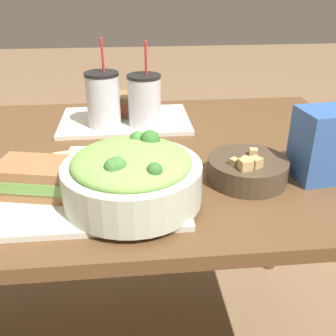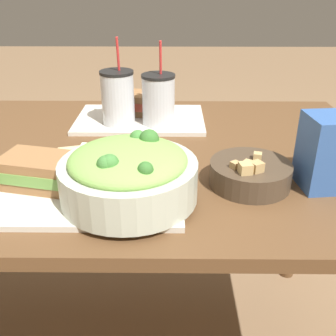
{
  "view_description": "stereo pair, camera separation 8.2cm",
  "coord_description": "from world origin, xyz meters",
  "px_view_note": "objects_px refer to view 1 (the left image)",
  "views": [
    {
      "loc": [
        0.11,
        -0.93,
        1.15
      ],
      "look_at": [
        0.19,
        -0.19,
        0.78
      ],
      "focal_mm": 42.0,
      "sensor_mm": 36.0,
      "label": 1
    },
    {
      "loc": [
        0.2,
        -0.93,
        1.15
      ],
      "look_at": [
        0.19,
        -0.19,
        0.78
      ],
      "focal_mm": 42.0,
      "sensor_mm": 36.0,
      "label": 2
    }
  ],
  "objects_px": {
    "salad_bowl": "(132,175)",
    "drink_cup_red": "(144,101)",
    "baguette_near": "(81,162)",
    "soup_bowl": "(247,169)",
    "napkin_folded": "(92,154)",
    "sandwich_far": "(126,104)",
    "chip_bag": "(325,145)",
    "sandwich_near": "(35,177)",
    "drink_cup_dark": "(103,101)"
  },
  "relations": [
    {
      "from": "drink_cup_dark",
      "to": "baguette_near",
      "type": "bearing_deg",
      "value": -97.14
    },
    {
      "from": "soup_bowl",
      "to": "sandwich_far",
      "type": "distance_m",
      "value": 0.51
    },
    {
      "from": "baguette_near",
      "to": "drink_cup_red",
      "type": "distance_m",
      "value": 0.35
    },
    {
      "from": "salad_bowl",
      "to": "drink_cup_red",
      "type": "distance_m",
      "value": 0.43
    },
    {
      "from": "drink_cup_red",
      "to": "chip_bag",
      "type": "distance_m",
      "value": 0.51
    },
    {
      "from": "soup_bowl",
      "to": "sandwich_far",
      "type": "relative_size",
      "value": 1.06
    },
    {
      "from": "salad_bowl",
      "to": "soup_bowl",
      "type": "distance_m",
      "value": 0.26
    },
    {
      "from": "salad_bowl",
      "to": "sandwich_near",
      "type": "relative_size",
      "value": 1.58
    },
    {
      "from": "sandwich_far",
      "to": "chip_bag",
      "type": "height_order",
      "value": "chip_bag"
    },
    {
      "from": "baguette_near",
      "to": "drink_cup_dark",
      "type": "distance_m",
      "value": 0.31
    },
    {
      "from": "chip_bag",
      "to": "napkin_folded",
      "type": "distance_m",
      "value": 0.55
    },
    {
      "from": "drink_cup_dark",
      "to": "drink_cup_red",
      "type": "distance_m",
      "value": 0.12
    },
    {
      "from": "sandwich_near",
      "to": "baguette_near",
      "type": "bearing_deg",
      "value": 51.13
    },
    {
      "from": "salad_bowl",
      "to": "drink_cup_dark",
      "type": "xyz_separation_m",
      "value": [
        -0.07,
        0.43,
        0.02
      ]
    },
    {
      "from": "salad_bowl",
      "to": "soup_bowl",
      "type": "height_order",
      "value": "salad_bowl"
    },
    {
      "from": "soup_bowl",
      "to": "drink_cup_dark",
      "type": "height_order",
      "value": "drink_cup_dark"
    },
    {
      "from": "salad_bowl",
      "to": "sandwich_near",
      "type": "xyz_separation_m",
      "value": [
        -0.19,
        0.05,
        -0.02
      ]
    },
    {
      "from": "soup_bowl",
      "to": "sandwich_near",
      "type": "bearing_deg",
      "value": -176.86
    },
    {
      "from": "salad_bowl",
      "to": "drink_cup_dark",
      "type": "bearing_deg",
      "value": 99.72
    },
    {
      "from": "drink_cup_red",
      "to": "sandwich_far",
      "type": "bearing_deg",
      "value": 119.6
    },
    {
      "from": "salad_bowl",
      "to": "napkin_folded",
      "type": "height_order",
      "value": "salad_bowl"
    },
    {
      "from": "sandwich_far",
      "to": "drink_cup_red",
      "type": "relative_size",
      "value": 0.69
    },
    {
      "from": "chip_bag",
      "to": "baguette_near",
      "type": "bearing_deg",
      "value": 169.05
    },
    {
      "from": "sandwich_far",
      "to": "chip_bag",
      "type": "bearing_deg",
      "value": -32.51
    },
    {
      "from": "drink_cup_red",
      "to": "salad_bowl",
      "type": "bearing_deg",
      "value": -95.91
    },
    {
      "from": "soup_bowl",
      "to": "chip_bag",
      "type": "xyz_separation_m",
      "value": [
        0.17,
        -0.0,
        0.05
      ]
    },
    {
      "from": "chip_bag",
      "to": "salad_bowl",
      "type": "bearing_deg",
      "value": -176.2
    },
    {
      "from": "sandwich_near",
      "to": "chip_bag",
      "type": "xyz_separation_m",
      "value": [
        0.61,
        0.02,
        0.03
      ]
    },
    {
      "from": "baguette_near",
      "to": "napkin_folded",
      "type": "distance_m",
      "value": 0.14
    },
    {
      "from": "drink_cup_dark",
      "to": "drink_cup_red",
      "type": "bearing_deg",
      "value": 0.0
    },
    {
      "from": "napkin_folded",
      "to": "soup_bowl",
      "type": "bearing_deg",
      "value": -26.55
    },
    {
      "from": "salad_bowl",
      "to": "chip_bag",
      "type": "relative_size",
      "value": 1.7
    },
    {
      "from": "napkin_folded",
      "to": "sandwich_near",
      "type": "bearing_deg",
      "value": -115.73
    },
    {
      "from": "chip_bag",
      "to": "napkin_folded",
      "type": "xyz_separation_m",
      "value": [
        -0.52,
        0.18,
        -0.08
      ]
    },
    {
      "from": "drink_cup_dark",
      "to": "soup_bowl",
      "type": "bearing_deg",
      "value": -47.21
    },
    {
      "from": "napkin_folded",
      "to": "salad_bowl",
      "type": "bearing_deg",
      "value": -68.49
    },
    {
      "from": "baguette_near",
      "to": "chip_bag",
      "type": "xyz_separation_m",
      "value": [
        0.53,
        -0.04,
        0.04
      ]
    },
    {
      "from": "baguette_near",
      "to": "soup_bowl",
      "type": "bearing_deg",
      "value": -112.58
    },
    {
      "from": "sandwich_far",
      "to": "drink_cup_dark",
      "type": "relative_size",
      "value": 0.66
    },
    {
      "from": "sandwich_far",
      "to": "drink_cup_dark",
      "type": "xyz_separation_m",
      "value": [
        -0.06,
        -0.09,
        0.04
      ]
    },
    {
      "from": "soup_bowl",
      "to": "sandwich_near",
      "type": "distance_m",
      "value": 0.45
    },
    {
      "from": "sandwich_near",
      "to": "drink_cup_dark",
      "type": "height_order",
      "value": "drink_cup_dark"
    },
    {
      "from": "soup_bowl",
      "to": "drink_cup_dark",
      "type": "xyz_separation_m",
      "value": [
        -0.32,
        0.35,
        0.06
      ]
    },
    {
      "from": "napkin_folded",
      "to": "chip_bag",
      "type": "bearing_deg",
      "value": -18.81
    },
    {
      "from": "drink_cup_dark",
      "to": "drink_cup_red",
      "type": "relative_size",
      "value": 1.04
    },
    {
      "from": "soup_bowl",
      "to": "baguette_near",
      "type": "distance_m",
      "value": 0.36
    },
    {
      "from": "baguette_near",
      "to": "sandwich_far",
      "type": "distance_m",
      "value": 0.41
    },
    {
      "from": "salad_bowl",
      "to": "soup_bowl",
      "type": "xyz_separation_m",
      "value": [
        0.25,
        0.08,
        -0.04
      ]
    },
    {
      "from": "sandwich_near",
      "to": "sandwich_far",
      "type": "relative_size",
      "value": 1.04
    },
    {
      "from": "drink_cup_dark",
      "to": "sandwich_near",
      "type": "bearing_deg",
      "value": -108.03
    }
  ]
}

